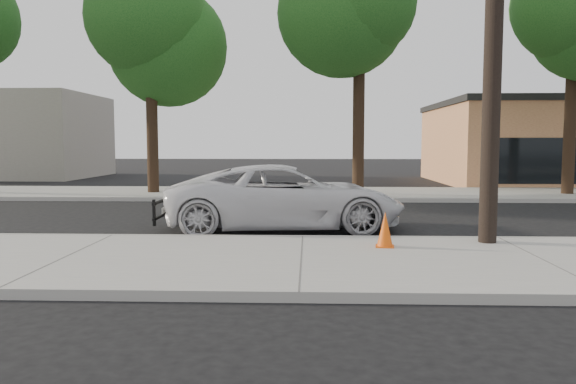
{
  "coord_description": "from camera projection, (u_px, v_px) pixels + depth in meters",
  "views": [
    {
      "loc": [
        0.12,
        -13.62,
        2.07
      ],
      "look_at": [
        -0.33,
        -1.37,
        1.0
      ],
      "focal_mm": 35.0,
      "sensor_mm": 36.0,
      "label": 1
    }
  ],
  "objects": [
    {
      "name": "tree_c",
      "position": [
        366.0,
        11.0,
        20.66
      ],
      "size": [
        4.96,
        4.8,
        9.55
      ],
      "color": "black",
      "rests_on": "far_sidewalk"
    },
    {
      "name": "tree_b",
      "position": [
        154.0,
        36.0,
        21.44
      ],
      "size": [
        4.34,
        4.2,
        8.45
      ],
      "color": "black",
      "rests_on": "far_sidewalk"
    },
    {
      "name": "far_sidewalk",
      "position": [
        306.0,
        194.0,
        22.2
      ],
      "size": [
        90.0,
        5.0,
        0.15
      ],
      "primitive_type": "cube",
      "color": "gray",
      "rests_on": "ground"
    },
    {
      "name": "near_sidewalk",
      "position": [
        301.0,
        262.0,
        9.45
      ],
      "size": [
        90.0,
        4.4,
        0.15
      ],
      "primitive_type": "cube",
      "color": "gray",
      "rests_on": "ground"
    },
    {
      "name": "police_cruiser",
      "position": [
        285.0,
        197.0,
        13.38
      ],
      "size": [
        5.87,
        3.21,
        1.56
      ],
      "primitive_type": "imported",
      "rotation": [
        0.0,
        0.0,
        1.69
      ],
      "color": "silver",
      "rests_on": "ground"
    },
    {
      "name": "curb_near",
      "position": [
        303.0,
        239.0,
        11.64
      ],
      "size": [
        90.0,
        0.12,
        0.16
      ],
      "primitive_type": "cube",
      "color": "#9E9B93",
      "rests_on": "ground"
    },
    {
      "name": "traffic_cone",
      "position": [
        385.0,
        230.0,
        10.4
      ],
      "size": [
        0.38,
        0.38,
        0.65
      ],
      "rotation": [
        0.0,
        0.0,
        -0.12
      ],
      "color": "#E6520C",
      "rests_on": "near_sidewalk"
    },
    {
      "name": "ground",
      "position": [
        304.0,
        228.0,
        13.74
      ],
      "size": [
        120.0,
        120.0,
        0.0
      ],
      "primitive_type": "plane",
      "color": "black",
      "rests_on": "ground"
    },
    {
      "name": "utility_pole",
      "position": [
        495.0,
        3.0,
        10.51
      ],
      "size": [
        1.4,
        0.34,
        9.0
      ],
      "color": "black",
      "rests_on": "near_sidewalk"
    }
  ]
}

